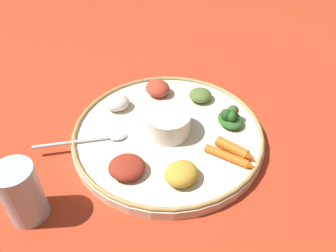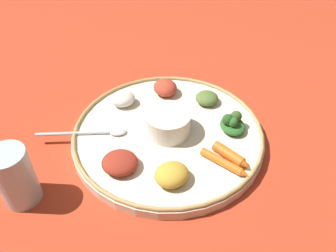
# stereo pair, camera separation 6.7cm
# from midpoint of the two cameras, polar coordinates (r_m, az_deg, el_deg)

# --- Properties ---
(ground_plane) EXTENTS (2.40, 2.40, 0.00)m
(ground_plane) POSITION_cam_midpoint_polar(r_m,az_deg,el_deg) (0.69, -2.76, -2.27)
(ground_plane) COLOR #B7381E
(platter) EXTENTS (0.39, 0.39, 0.02)m
(platter) POSITION_cam_midpoint_polar(r_m,az_deg,el_deg) (0.69, -2.79, -1.67)
(platter) COLOR beige
(platter) RESTS_ON ground_plane
(platter_rim) EXTENTS (0.38, 0.38, 0.01)m
(platter_rim) POSITION_cam_midpoint_polar(r_m,az_deg,el_deg) (0.68, -2.83, -0.88)
(platter_rim) COLOR tan
(platter_rim) RESTS_ON platter
(center_bowl) EXTENTS (0.09, 0.09, 0.05)m
(center_bowl) POSITION_cam_midpoint_polar(r_m,az_deg,el_deg) (0.66, -2.89, 0.51)
(center_bowl) COLOR silver
(center_bowl) RESTS_ON platter
(spoon) EXTENTS (0.18, 0.03, 0.01)m
(spoon) POSITION_cam_midpoint_polar(r_m,az_deg,el_deg) (0.68, -15.14, -2.34)
(spoon) COLOR silver
(spoon) RESTS_ON platter
(greens_pile) EXTENTS (0.06, 0.07, 0.04)m
(greens_pile) POSITION_cam_midpoint_polar(r_m,az_deg,el_deg) (0.69, 7.88, 1.32)
(greens_pile) COLOR #2D6628
(greens_pile) RESTS_ON platter
(carrot_near_spoon) EXTENTS (0.08, 0.08, 0.01)m
(carrot_near_spoon) POSITION_cam_midpoint_polar(r_m,az_deg,el_deg) (0.62, 7.42, -5.43)
(carrot_near_spoon) COLOR orange
(carrot_near_spoon) RESTS_ON platter
(carrot_outer) EXTENTS (0.06, 0.07, 0.02)m
(carrot_outer) POSITION_cam_midpoint_polar(r_m,az_deg,el_deg) (0.64, 8.37, -4.11)
(carrot_outer) COLOR orange
(carrot_outer) RESTS_ON platter
(mound_beet) EXTENTS (0.08, 0.07, 0.03)m
(mound_beet) POSITION_cam_midpoint_polar(r_m,az_deg,el_deg) (0.60, -10.21, -7.06)
(mound_beet) COLOR maroon
(mound_beet) RESTS_ON platter
(mound_lentil_yellow) EXTENTS (0.08, 0.07, 0.03)m
(mound_lentil_yellow) POSITION_cam_midpoint_polar(r_m,az_deg,el_deg) (0.58, -1.03, -8.29)
(mound_lentil_yellow) COLOR gold
(mound_lentil_yellow) RESTS_ON platter
(mound_collards) EXTENTS (0.05, 0.05, 0.02)m
(mound_collards) POSITION_cam_midpoint_polar(r_m,az_deg,el_deg) (0.75, 3.01, 5.16)
(mound_collards) COLOR #567033
(mound_collards) RESTS_ON platter
(mound_berbere_red) EXTENTS (0.07, 0.07, 0.03)m
(mound_berbere_red) POSITION_cam_midpoint_polar(r_m,az_deg,el_deg) (0.77, -4.30, 6.36)
(mound_berbere_red) COLOR #B73D28
(mound_berbere_red) RESTS_ON platter
(mound_rice_white) EXTENTS (0.06, 0.06, 0.03)m
(mound_rice_white) POSITION_cam_midpoint_polar(r_m,az_deg,el_deg) (0.74, -11.20, 3.78)
(mound_rice_white) COLOR silver
(mound_rice_white) RESTS_ON platter
(drinking_glass) EXTENTS (0.06, 0.06, 0.11)m
(drinking_glass) POSITION_cam_midpoint_polar(r_m,az_deg,el_deg) (0.60, -26.52, -10.80)
(drinking_glass) COLOR silver
(drinking_glass) RESTS_ON ground_plane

